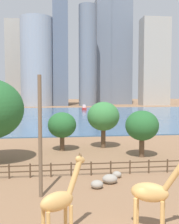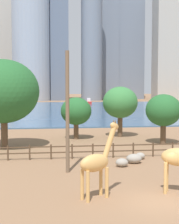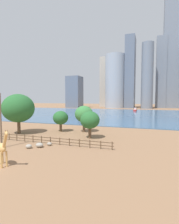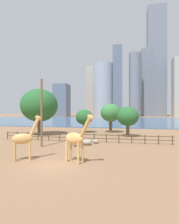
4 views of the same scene
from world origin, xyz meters
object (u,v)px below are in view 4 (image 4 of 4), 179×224
tree_left_large (111,113)px  tree_center_broad (84,117)px  giraffe_companion (76,139)px  giraffe_tall (24,139)px  tree_right_tall (39,105)px  utility_pole (42,113)px  boulder_small (96,141)px  boulder_by_pole (76,144)px  boat_sailboat (128,117)px  tree_left_small (128,117)px  boulder_near_fence (87,142)px

tree_left_large → tree_center_broad: tree_left_large is taller
giraffe_companion → tree_left_large: tree_left_large is taller
giraffe_tall → tree_center_broad: bearing=58.2°
giraffe_companion → tree_left_large: size_ratio=0.72×
tree_right_tall → tree_center_broad: bearing=34.7°
utility_pole → tree_center_broad: bearing=82.6°
utility_pole → boulder_small: size_ratio=10.74×
giraffe_companion → giraffe_tall: bearing=-151.9°
boulder_by_pole → giraffe_companion: bearing=-74.7°
boat_sailboat → giraffe_tall: bearing=-3.4°
tree_left_small → boulder_small: bearing=-122.2°
tree_left_large → boat_sailboat: size_ratio=1.27×
tree_left_large → tree_left_small: (3.55, -5.95, -0.61)m
giraffe_companion → boulder_small: (0.25, 9.79, -1.91)m
tree_right_tall → boat_sailboat: bearing=76.9°
boulder_near_fence → tree_right_tall: size_ratio=0.14×
giraffe_tall → boulder_near_fence: bearing=32.8°
boulder_near_fence → boulder_small: (0.96, 1.50, -0.10)m
giraffe_companion → tree_right_tall: tree_right_tall is taller
boulder_small → boulder_near_fence: bearing=-122.4°
boulder_near_fence → tree_right_tall: 15.16m
utility_pole → tree_center_broad: size_ratio=1.77×
boulder_near_fence → tree_left_small: bearing=57.7°
boulder_by_pole → tree_center_broad: size_ratio=0.20×
tree_left_large → boulder_near_fence: bearing=-98.1°
tree_left_large → tree_left_small: tree_left_large is taller
boulder_near_fence → tree_left_large: tree_left_large is taller
tree_right_tall → tree_left_small: 17.25m
giraffe_companion → boulder_by_pole: giraffe_companion is taller
boulder_near_fence → tree_left_large: 15.61m
giraffe_tall → utility_pole: size_ratio=0.49×
giraffe_companion → tree_right_tall: 20.90m
boulder_small → giraffe_companion: bearing=-91.5°
boulder_near_fence → boat_sailboat: 92.54m
giraffe_companion → tree_center_broad: bearing=127.7°
tree_center_broad → tree_right_tall: tree_right_tall is taller
utility_pole → tree_center_broad: utility_pole is taller
giraffe_companion → utility_pole: bearing=163.4°
boulder_by_pole → boulder_small: (2.22, 2.58, -0.05)m
tree_right_tall → giraffe_companion: bearing=-53.9°
boulder_small → tree_left_small: size_ratio=0.15×
boulder_small → tree_center_broad: tree_center_broad is taller
giraffe_companion → boulder_small: 9.98m
giraffe_tall → utility_pole: bearing=71.9°
boulder_by_pole → tree_center_broad: 15.34m
boulder_small → boat_sailboat: (7.08, 90.69, 0.64)m
boulder_small → tree_left_large: 14.10m
giraffe_companion → tree_right_tall: size_ratio=0.50×
tree_left_large → boat_sailboat: (5.91, 77.24, -3.39)m
tree_center_broad → tree_right_tall: 9.89m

